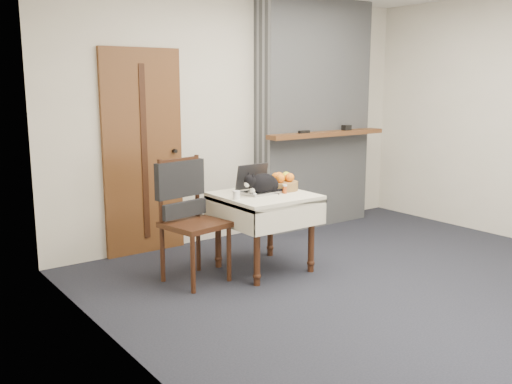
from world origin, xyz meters
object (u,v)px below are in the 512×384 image
at_px(cream_jar, 236,195).
at_px(chair, 187,203).
at_px(cat, 263,184).
at_px(fruit_basket, 283,183).
at_px(laptop, 258,186).
at_px(pill_bottle, 285,189).
at_px(door, 143,153).
at_px(side_table, 264,206).

distance_m(cream_jar, chair, 0.43).
distance_m(cat, fruit_basket, 0.27).
bearing_deg(laptop, fruit_basket, -10.84).
height_order(cat, fruit_basket, cat).
bearing_deg(chair, cat, -26.65).
bearing_deg(pill_bottle, cream_jar, 174.12).
relative_size(cream_jar, chair, 0.07).
xyz_separation_m(cat, pill_bottle, (0.17, -0.09, -0.05)).
relative_size(laptop, cream_jar, 4.84).
distance_m(door, cat, 1.31).
bearing_deg(side_table, fruit_basket, 11.92).
bearing_deg(pill_bottle, chair, 160.85).
xyz_separation_m(door, chair, (-0.06, -0.94, -0.33)).
relative_size(cat, fruit_basket, 1.57).
bearing_deg(laptop, cream_jar, -159.66).
bearing_deg(cat, door, 113.27).
height_order(side_table, laptop, laptop).
xyz_separation_m(fruit_basket, chair, (-0.93, 0.14, -0.09)).
distance_m(pill_bottle, fruit_basket, 0.17).
relative_size(door, cat, 4.53).
height_order(side_table, chair, chair).
height_order(cream_jar, chair, chair).
bearing_deg(side_table, laptop, 93.48).
xyz_separation_m(cream_jar, fruit_basket, (0.58, 0.10, 0.03)).
relative_size(pill_bottle, chair, 0.08).
xyz_separation_m(laptop, cream_jar, (-0.32, -0.13, -0.03)).
relative_size(cream_jar, fruit_basket, 0.25).
relative_size(cat, cream_jar, 6.15).
bearing_deg(pill_bottle, door, 122.42).
xyz_separation_m(pill_bottle, chair, (-0.84, 0.29, -0.07)).
distance_m(laptop, pill_bottle, 0.25).
bearing_deg(fruit_basket, chair, 171.14).
distance_m(door, laptop, 1.24).
bearing_deg(chair, fruit_basket, -19.05).
relative_size(door, laptop, 5.75).
xyz_separation_m(cream_jar, pill_bottle, (0.49, -0.05, 0.01)).
relative_size(side_table, laptop, 2.24).
distance_m(cream_jar, fruit_basket, 0.59).
height_order(door, cat, door).
distance_m(door, side_table, 1.36).
bearing_deg(side_table, pill_bottle, -30.18).
bearing_deg(cream_jar, cat, 7.73).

